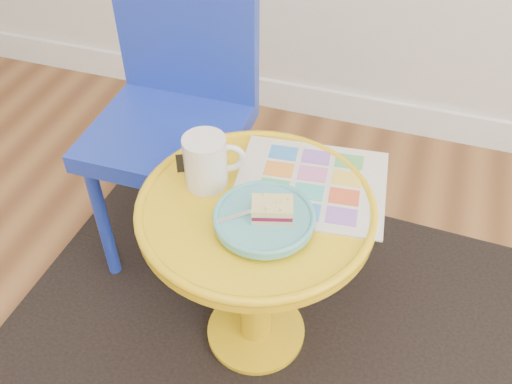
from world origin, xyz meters
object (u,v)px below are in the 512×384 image
(side_table, at_px, (256,248))
(mug, at_px, (207,160))
(plate, at_px, (264,219))
(newspaper, at_px, (311,184))
(chair, at_px, (176,102))

(side_table, distance_m, mug, 0.24)
(mug, height_order, plate, mug)
(newspaper, bearing_deg, chair, 148.54)
(chair, bearing_deg, mug, -53.81)
(plate, bearing_deg, side_table, 124.15)
(newspaper, bearing_deg, mug, -169.81)
(side_table, height_order, plate, plate)
(side_table, relative_size, mug, 3.99)
(side_table, height_order, mug, mug)
(plate, bearing_deg, chair, 135.53)
(chair, relative_size, mug, 6.67)
(side_table, height_order, chair, chair)
(side_table, xyz_separation_m, mug, (-0.12, 0.04, 0.20))
(mug, bearing_deg, plate, -52.73)
(chair, relative_size, plate, 4.14)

